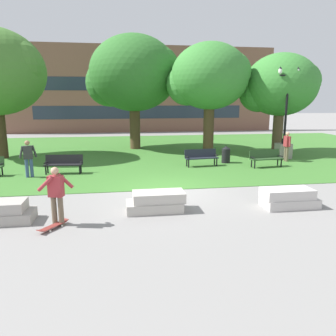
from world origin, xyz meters
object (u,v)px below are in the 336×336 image
(person_skateboarder, at_px, (56,193))
(person_bystander_far_lawn, at_px, (287,145))
(park_bench_far_left, at_px, (201,156))
(concrete_block_left, at_px, (156,202))
(park_bench_far_right, at_px, (266,157))
(trash_bin, at_px, (226,154))
(lamp_post_right, at_px, (284,141))
(park_bench_near_left, at_px, (64,163))
(skateboard, at_px, (53,226))
(person_bystander_near_lawn, at_px, (28,157))
(concrete_block_right, at_px, (288,198))

(person_skateboarder, distance_m, person_bystander_far_lawn, 14.12)
(park_bench_far_left, bearing_deg, concrete_block_left, -115.34)
(park_bench_far_right, xyz_separation_m, person_bystander_far_lawn, (1.90, 1.33, 0.44))
(trash_bin, bearing_deg, lamp_post_right, 13.02)
(park_bench_near_left, bearing_deg, lamp_post_right, 10.47)
(person_skateboarder, height_order, lamp_post_right, lamp_post_right)
(park_bench_far_right, bearing_deg, skateboard, -143.28)
(lamp_post_right, distance_m, person_bystander_near_lawn, 14.40)
(park_bench_far_left, height_order, person_bystander_far_lawn, person_bystander_far_lawn)
(concrete_block_left, xyz_separation_m, concrete_block_right, (4.43, -0.27, 0.00))
(concrete_block_right, height_order, park_bench_far_left, park_bench_far_left)
(concrete_block_left, relative_size, concrete_block_right, 1.02)
(concrete_block_right, distance_m, person_bystander_near_lawn, 11.31)
(person_bystander_far_lawn, bearing_deg, person_skateboarder, -144.16)
(park_bench_far_right, bearing_deg, concrete_block_right, -108.79)
(concrete_block_left, height_order, park_bench_far_right, park_bench_far_right)
(concrete_block_left, distance_m, trash_bin, 9.00)
(park_bench_far_left, bearing_deg, skateboard, -128.41)
(person_skateboarder, bearing_deg, park_bench_near_left, 97.14)
(park_bench_far_left, distance_m, park_bench_far_right, 3.43)
(concrete_block_left, height_order, skateboard, concrete_block_left)
(lamp_post_right, xyz_separation_m, person_bystander_near_lawn, (-14.10, -2.93, -0.12))
(person_skateboarder, height_order, person_bystander_far_lawn, person_bystander_far_lawn)
(concrete_block_right, bearing_deg, concrete_block_left, 176.47)
(park_bench_far_right, relative_size, lamp_post_right, 0.34)
(person_skateboarder, height_order, park_bench_far_left, person_skateboarder)
(concrete_block_right, distance_m, park_bench_near_left, 10.43)
(concrete_block_left, height_order, concrete_block_right, same)
(person_skateboarder, distance_m, lamp_post_right, 14.98)
(concrete_block_right, height_order, person_bystander_near_lawn, person_bystander_near_lawn)
(concrete_block_right, distance_m, person_bystander_far_lawn, 8.79)
(concrete_block_left, xyz_separation_m, park_bench_far_right, (6.61, 6.15, 0.23))
(park_bench_far_right, height_order, person_bystander_far_lawn, person_bystander_far_lawn)
(park_bench_near_left, xyz_separation_m, park_bench_far_right, (10.42, 0.01, 0.00))
(skateboard, height_order, trash_bin, trash_bin)
(trash_bin, relative_size, person_bystander_far_lawn, 0.56)
(person_bystander_far_lawn, bearing_deg, concrete_block_right, -117.75)
(concrete_block_right, height_order, park_bench_far_right, park_bench_far_right)
(concrete_block_right, bearing_deg, person_skateboarder, -176.03)
(park_bench_near_left, xyz_separation_m, person_bystander_near_lawn, (-1.45, -0.60, 0.45))
(person_bystander_far_lawn, bearing_deg, concrete_block_left, -138.67)
(trash_bin, bearing_deg, skateboard, -132.62)
(park_bench_far_right, bearing_deg, concrete_block_left, -137.08)
(park_bench_far_right, xyz_separation_m, person_bystander_near_lawn, (-11.87, -0.61, 0.45))
(concrete_block_right, bearing_deg, park_bench_near_left, 142.09)
(concrete_block_right, height_order, lamp_post_right, lamp_post_right)
(person_skateboarder, relative_size, park_bench_near_left, 0.93)
(concrete_block_left, relative_size, trash_bin, 1.95)
(person_skateboarder, bearing_deg, lamp_post_right, 38.15)
(concrete_block_left, xyz_separation_m, trash_bin, (4.88, 7.55, 0.20))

